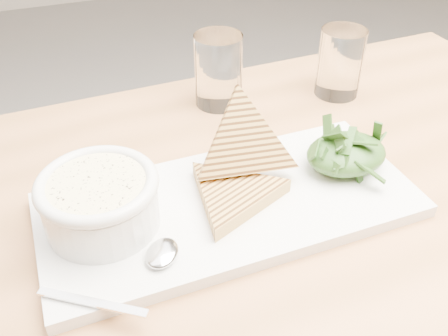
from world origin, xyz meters
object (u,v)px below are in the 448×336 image
object	(u,v)px
table_top	(274,229)
glass_near	(219,70)
glass_far	(340,63)
platter	(230,205)
soup_bowl	(101,206)

from	to	relation	value
table_top	glass_near	size ratio (longest dim) A/B	9.81
table_top	glass_far	world-z (taller)	glass_far
platter	glass_far	size ratio (longest dim) A/B	4.08
soup_bowl	glass_near	bearing A→B (deg)	46.34
platter	glass_near	xyz separation A→B (m)	(0.08, 0.25, 0.05)
glass_far	platter	bearing A→B (deg)	-142.37
soup_bowl	glass_far	xyz separation A→B (m)	(0.42, 0.20, 0.01)
table_top	glass_near	bearing A→B (deg)	83.90
soup_bowl	glass_far	world-z (taller)	glass_far
glass_near	glass_far	xyz separation A→B (m)	(0.19, -0.04, -0.00)
platter	glass_far	bearing A→B (deg)	37.63
glass_far	soup_bowl	bearing A→B (deg)	-154.94
soup_bowl	table_top	bearing A→B (deg)	-12.89
table_top	glass_near	distance (m)	0.29
table_top	platter	world-z (taller)	platter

